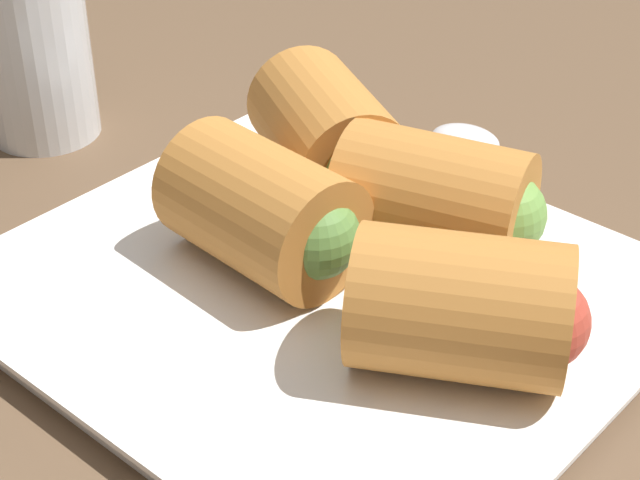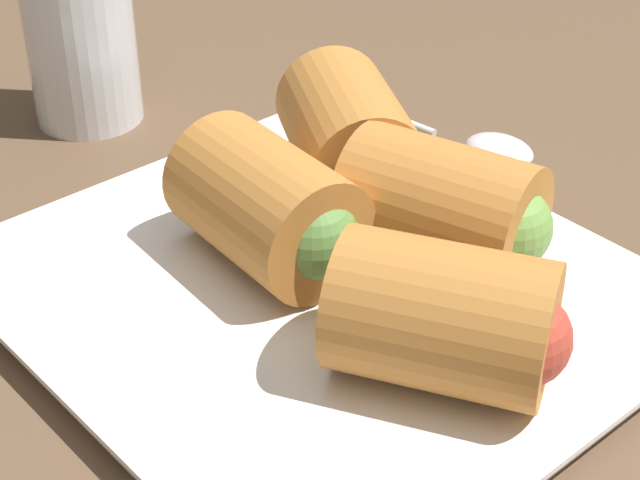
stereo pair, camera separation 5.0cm
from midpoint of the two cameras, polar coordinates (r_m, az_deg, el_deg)
The scene contains 8 objects.
table_surface at distance 52.09cm, azimuth 0.71°, elevation -3.82°, with size 180.00×140.00×2.00cm.
serving_plate at distance 50.06cm, azimuth 2.86°, elevation -3.12°, with size 29.18×26.11×1.50cm.
roll_front_left at distance 42.98cm, azimuth 10.29°, elevation -4.52°, with size 10.53×9.56×6.08cm.
roll_front_right at distance 49.93cm, azimuth 9.89°, elevation 1.53°, with size 10.27×8.33×6.08cm.
roll_back_left at distance 49.05cm, azimuth 0.31°, elevation 1.44°, with size 9.90×6.62×6.08cm.
roll_back_right at distance 55.30cm, azimuth 4.29°, elevation 5.37°, with size 10.51×9.46×6.08cm.
spoon at distance 63.60cm, azimuth 10.95°, elevation 4.90°, with size 16.89×4.04×1.46cm.
drinking_glass at distance 65.29cm, azimuth -10.66°, elevation 11.80°, with size 6.53×6.53×13.83cm.
Camera 2 is at (-32.27, 25.94, 32.86)cm, focal length 60.00 mm.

